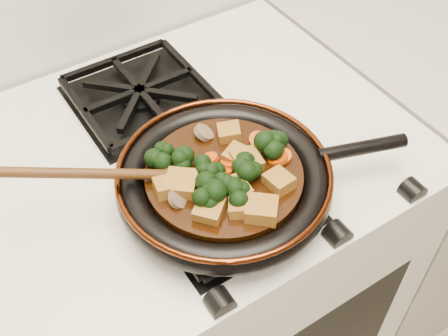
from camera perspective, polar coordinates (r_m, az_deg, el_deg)
stove at (r=1.29m, az=-3.32°, el=-11.95°), size 0.76×0.60×0.90m
burner_grate_front at (r=0.84m, az=0.19°, el=-2.94°), size 0.23×0.23×0.03m
burner_grate_back at (r=1.02m, az=-8.51°, el=7.40°), size 0.23×0.23×0.03m
skillet at (r=0.82m, az=0.16°, el=-1.19°), size 0.43×0.32×0.05m
braising_sauce at (r=0.82m, az=-0.00°, el=-0.99°), size 0.23×0.23×0.02m
tofu_cube_0 at (r=0.86m, az=0.54°, el=3.60°), size 0.05×0.05×0.02m
tofu_cube_1 at (r=0.76m, az=-1.52°, el=-4.30°), size 0.05×0.05×0.02m
tofu_cube_2 at (r=0.79m, az=5.60°, el=-1.39°), size 0.04×0.04×0.02m
tofu_cube_3 at (r=0.82m, az=2.27°, el=0.63°), size 0.05×0.05×0.03m
tofu_cube_4 at (r=0.83m, az=1.37°, el=1.22°), size 0.05×0.05×0.02m
tofu_cube_5 at (r=0.76m, az=3.84°, el=-4.26°), size 0.06×0.06×0.03m
tofu_cube_6 at (r=0.76m, az=1.70°, el=-3.96°), size 0.05×0.05×0.03m
tofu_cube_7 at (r=0.78m, az=1.19°, el=-2.20°), size 0.04×0.04×0.03m
tofu_cube_8 at (r=0.79m, az=-4.33°, el=-1.64°), size 0.06×0.06×0.03m
tofu_cube_9 at (r=0.79m, az=-5.71°, el=-1.92°), size 0.05×0.04×0.03m
broccoli_floret_0 at (r=0.80m, az=-1.37°, el=-0.33°), size 0.07×0.07×0.06m
broccoli_floret_1 at (r=0.76m, az=-1.33°, el=-3.76°), size 0.08×0.09×0.07m
broccoli_floret_2 at (r=0.77m, az=1.32°, el=-2.72°), size 0.09×0.08×0.06m
broccoli_floret_3 at (r=0.81m, az=2.54°, el=0.05°), size 0.08×0.08×0.07m
broccoli_floret_4 at (r=0.84m, az=5.00°, el=2.26°), size 0.08×0.09×0.06m
broccoli_floret_5 at (r=0.83m, az=-6.44°, el=1.16°), size 0.07×0.07×0.07m
broccoli_floret_6 at (r=0.81m, az=-4.27°, el=0.56°), size 0.09×0.09×0.07m
broccoli_floret_7 at (r=0.78m, az=-0.62°, el=-2.12°), size 0.08×0.07×0.07m
carrot_coin_0 at (r=0.82m, az=-1.49°, el=0.92°), size 0.03×0.03×0.02m
carrot_coin_1 at (r=0.85m, az=3.51°, el=2.86°), size 0.03×0.03×0.02m
carrot_coin_2 at (r=0.83m, az=6.02°, el=1.19°), size 0.03×0.03×0.01m
carrot_coin_3 at (r=0.81m, az=0.02°, el=-0.28°), size 0.03×0.03×0.02m
carrot_coin_4 at (r=0.83m, az=5.48°, el=0.96°), size 0.03×0.03×0.02m
carrot_coin_5 at (r=0.82m, az=0.78°, el=0.71°), size 0.03×0.03×0.02m
mushroom_slice_0 at (r=0.84m, az=5.07°, el=1.71°), size 0.04×0.04×0.03m
mushroom_slice_1 at (r=0.86m, az=-2.07°, el=3.60°), size 0.04×0.04×0.02m
mushroom_slice_2 at (r=0.77m, az=-4.70°, el=-3.11°), size 0.04×0.04×0.03m
wooden_spoon at (r=0.79m, az=-10.05°, el=-0.61°), size 0.15×0.08×0.24m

